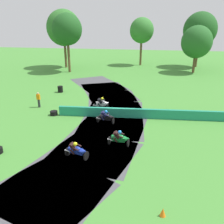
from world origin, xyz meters
TOP-DOWN VIEW (x-y plane):
  - ground_plane at (0.00, 0.00)m, footprint 120.00×120.00m
  - track_asphalt at (-1.64, -0.13)m, footprint 12.73×36.14m
  - safety_barrier at (5.90, 0.46)m, footprint 22.34×2.03m
  - motorcycle_lead_blue at (-1.18, -7.64)m, footprint 1.70×1.10m
  - motorcycle_chase_green at (1.31, -5.48)m, footprint 1.70×0.91m
  - motorcycle_trailing_black at (-0.45, -1.67)m, footprint 1.70×0.90m
  - motorcycle_fourth_white at (-1.62, 1.88)m, footprint 1.72×1.09m
  - tire_stack_mid_a at (-5.82, -0.53)m, footprint 0.71×0.71m
  - tire_stack_mid_b at (-8.22, 7.19)m, footprint 0.65×0.65m
  - track_marshal at (-8.25, 1.34)m, footprint 0.34×0.24m
  - traffic_cone at (4.25, -11.67)m, footprint 0.28×0.28m
  - tree_far_left at (-13.89, 24.56)m, footprint 6.38×6.38m
  - tree_far_right at (11.68, 29.60)m, footprint 6.30×6.30m
  - tree_mid_rise at (0.54, 29.88)m, footprint 4.78×4.78m
  - tree_behind_barrier at (-11.58, 20.12)m, footprint 5.09×5.09m
  - tree_distant at (10.38, 23.49)m, footprint 5.22×5.22m

SIDE VIEW (x-z plane):
  - ground_plane at x=0.00m, z-range 0.00..0.00m
  - track_asphalt at x=-1.64m, z-range 0.00..0.01m
  - tire_stack_mid_a at x=-5.82m, z-range 0.00..0.40m
  - traffic_cone at x=4.25m, z-range 0.00..0.44m
  - tire_stack_mid_b at x=-8.22m, z-range 0.00..0.80m
  - safety_barrier at x=5.90m, z-range 0.00..0.90m
  - motorcycle_lead_blue at x=-1.18m, z-range -0.08..1.34m
  - motorcycle_trailing_black at x=-0.45m, z-range -0.08..1.35m
  - motorcycle_chase_green at x=1.31m, z-range -0.08..1.35m
  - motorcycle_fourth_white at x=-1.62m, z-range -0.08..1.35m
  - track_marshal at x=-8.25m, z-range 0.00..1.63m
  - tree_distant at x=10.38m, z-range 1.26..9.27m
  - tree_mid_rise at x=0.54m, z-range 2.17..11.60m
  - tree_far_right at x=11.68m, z-range 1.88..12.28m
  - tree_behind_barrier at x=-11.58m, z-range 2.29..12.28m
  - tree_far_left at x=-13.89m, z-range 2.04..12.85m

